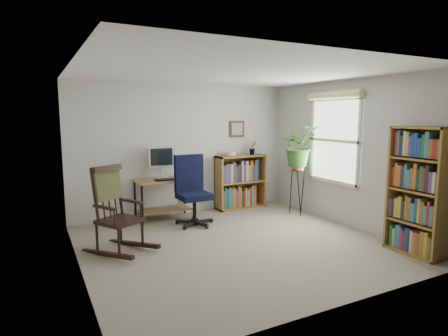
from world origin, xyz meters
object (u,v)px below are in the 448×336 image
rocking_chair (119,209)px  low_bookshelf (241,182)px  office_chair (194,190)px  tall_bookshelf (418,191)px  desk (165,199)px

rocking_chair → low_bookshelf: size_ratio=1.12×
office_chair → low_bookshelf: (1.27, 0.68, -0.07)m
rocking_chair → tall_bookshelf: tall_bookshelf is taller
rocking_chair → tall_bookshelf: size_ratio=0.70×
low_bookshelf → rocking_chair: bearing=-152.7°
office_chair → rocking_chair: size_ratio=1.00×
rocking_chair → tall_bookshelf: 3.94m
desk → office_chair: (0.34, -0.56, 0.23)m
tall_bookshelf → low_bookshelf: bearing=104.2°
desk → low_bookshelf: low_bookshelf is taller
office_chair → tall_bookshelf: 3.30m
low_bookshelf → desk: bearing=-175.7°
low_bookshelf → tall_bookshelf: size_ratio=0.62×
desk → tall_bookshelf: size_ratio=0.60×
desk → rocking_chair: 1.64m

